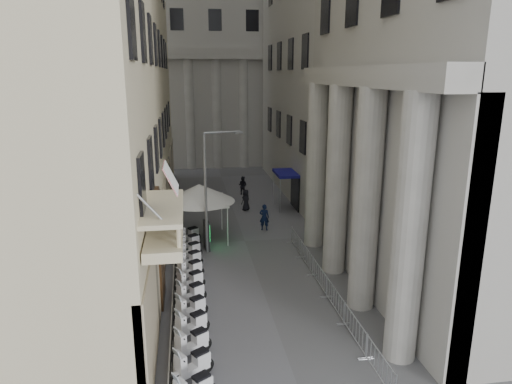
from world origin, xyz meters
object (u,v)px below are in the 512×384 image
at_px(street_lamp, 210,183).
at_px(info_kiosk, 207,235).
at_px(pedestrian_a, 264,217).
at_px(security_tent, 200,194).
at_px(pedestrian_b, 243,185).

relative_size(street_lamp, info_kiosk, 3.96).
height_order(info_kiosk, pedestrian_a, pedestrian_a).
bearing_deg(pedestrian_a, security_tent, 30.98).
xyz_separation_m(street_lamp, pedestrian_b, (3.57, 13.19, -3.47)).
bearing_deg(pedestrian_b, street_lamp, 107.88).
xyz_separation_m(security_tent, street_lamp, (0.50, -2.29, 1.22)).
bearing_deg(pedestrian_b, security_tent, 102.57).
relative_size(security_tent, street_lamp, 0.62).
bearing_deg(security_tent, pedestrian_a, 14.66).
height_order(security_tent, pedestrian_b, security_tent).
bearing_deg(info_kiosk, street_lamp, -65.85).
xyz_separation_m(security_tent, info_kiosk, (0.25, -1.90, -2.16)).
height_order(security_tent, info_kiosk, security_tent).
height_order(street_lamp, info_kiosk, street_lamp).
xyz_separation_m(security_tent, pedestrian_a, (4.35, 1.14, -2.16)).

